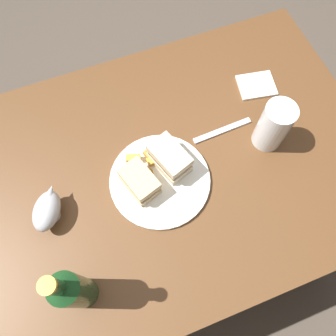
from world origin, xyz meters
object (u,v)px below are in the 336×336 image
cider_bottle (73,291)px  fork (222,131)px  plate (160,180)px  sandwich_half_right (140,182)px  gravy_boat (47,210)px  napkin (256,85)px  pint_glass (273,127)px  sandwich_half_left (169,158)px

cider_bottle → fork: size_ratio=1.55×
plate → cider_bottle: bearing=-142.8°
sandwich_half_right → gravy_boat: size_ratio=0.94×
cider_bottle → napkin: bearing=30.7°
plate → pint_glass: 0.33m
napkin → fork: size_ratio=0.61×
cider_bottle → fork: (0.49, 0.28, -0.11)m
sandwich_half_left → napkin: (0.34, 0.15, -0.04)m
plate → napkin: plate is taller
sandwich_half_right → pint_glass: pint_glass is taller
sandwich_half_left → pint_glass: pint_glass is taller
cider_bottle → napkin: 0.77m
gravy_boat → napkin: gravy_boat is taller
pint_glass → gravy_boat: 0.62m
cider_bottle → gravy_boat: bearing=97.1°
sandwich_half_left → cider_bottle: size_ratio=0.45×
plate → napkin: bearing=25.7°
cider_bottle → napkin: size_ratio=2.54×
gravy_boat → napkin: 0.70m
cider_bottle → napkin: cider_bottle is taller
sandwich_half_left → fork: 0.19m
pint_glass → napkin: 0.19m
sandwich_half_right → cider_bottle: bearing=-136.1°
sandwich_half_left → pint_glass: 0.29m
napkin → fork: bearing=-147.2°
sandwich_half_left → pint_glass: (0.29, -0.02, 0.02)m
plate → fork: plate is taller
sandwich_half_left → fork: size_ratio=0.70×
pint_glass → fork: 0.14m
plate → fork: 0.24m
plate → sandwich_half_right: size_ratio=2.31×
fork → plate: bearing=17.5°
cider_bottle → fork: bearing=30.0°
sandwich_half_left → cider_bottle: (-0.31, -0.24, 0.07)m
sandwich_half_right → gravy_boat: 0.24m
gravy_boat → cider_bottle: (0.03, -0.22, 0.07)m
plate → pint_glass: pint_glass is taller
sandwich_half_right → plate: bearing=-2.7°
plate → sandwich_half_right: 0.07m
pint_glass → gravy_boat: bearing=179.8°
sandwich_half_right → cider_bottle: (-0.21, -0.21, 0.07)m
fork → sandwich_half_left: bearing=11.6°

